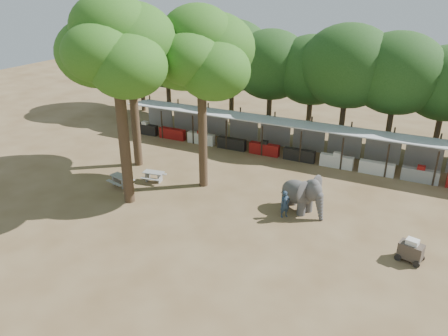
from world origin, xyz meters
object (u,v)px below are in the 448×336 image
at_px(elephant, 303,194).
at_px(picnic_table_near, 121,179).
at_px(yard_tree_left, 130,50).
at_px(picnic_table_far, 154,175).
at_px(yard_tree_back, 201,53).
at_px(handler, 285,204).
at_px(cart_front, 411,250).
at_px(yard_tree_center, 115,47).

bearing_deg(elephant, picnic_table_near, -148.66).
xyz_separation_m(yard_tree_left, picnic_table_far, (2.84, -2.16, -7.75)).
bearing_deg(yard_tree_back, handler, -16.20).
bearing_deg(picnic_table_far, elephant, -6.01).
bearing_deg(yard_tree_back, yard_tree_left, 170.54).
distance_m(handler, picnic_table_near, 11.08).
xyz_separation_m(handler, picnic_table_far, (-9.48, 0.68, -0.35)).
distance_m(yard_tree_left, elephant, 14.91).
relative_size(yard_tree_back, picnic_table_far, 7.38).
xyz_separation_m(yard_tree_back, picnic_table_near, (-4.72, -2.70, -8.08)).
height_order(yard_tree_left, picnic_table_far, yard_tree_left).
height_order(picnic_table_far, cart_front, cart_front).
height_order(yard_tree_center, picnic_table_near, yard_tree_center).
bearing_deg(yard_tree_center, picnic_table_far, 93.23).
relative_size(elephant, picnic_table_near, 1.84).
bearing_deg(yard_tree_back, yard_tree_center, -126.86).
distance_m(yard_tree_center, elephant, 13.24).
distance_m(yard_tree_left, handler, 14.65).
bearing_deg(picnic_table_near, handler, 18.13).
xyz_separation_m(yard_tree_center, elephant, (10.01, 3.21, -8.05)).
distance_m(elephant, cart_front, 6.64).
bearing_deg(elephant, yard_tree_left, -165.72).
distance_m(yard_tree_center, picnic_table_near, 9.00).
height_order(yard_tree_back, handler, yard_tree_back).
xyz_separation_m(yard_tree_left, yard_tree_center, (3.00, -5.00, 1.01)).
bearing_deg(handler, elephant, 8.54).
height_order(yard_tree_center, yard_tree_back, yard_tree_center).
xyz_separation_m(yard_tree_left, handler, (12.32, -2.84, -7.40)).
distance_m(yard_tree_center, yard_tree_back, 5.04).
bearing_deg(handler, picnic_table_far, 128.01).
bearing_deg(picnic_table_near, yard_tree_back, 43.43).
bearing_deg(yard_tree_center, yard_tree_left, 120.96).
bearing_deg(handler, yard_tree_center, 145.18).
xyz_separation_m(yard_tree_back, cart_front, (13.16, -3.24, -7.96)).
xyz_separation_m(elephant, cart_front, (6.15, -2.44, -0.57)).
relative_size(elephant, cart_front, 2.26).
xyz_separation_m(picnic_table_far, cart_front, (16.32, -2.08, 0.14)).
distance_m(picnic_table_far, cart_front, 16.46).
bearing_deg(handler, picnic_table_near, 136.57).
bearing_deg(handler, cart_front, -59.45).
height_order(handler, picnic_table_near, handler).
height_order(yard_tree_left, cart_front, yard_tree_left).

